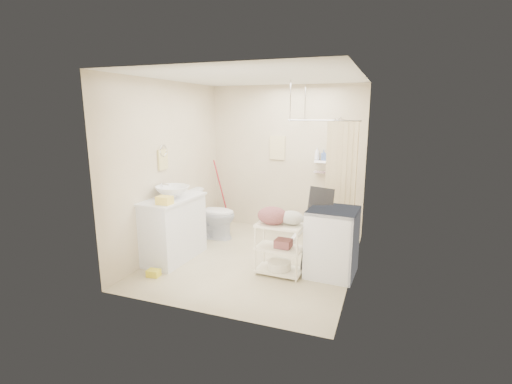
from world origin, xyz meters
TOP-DOWN VIEW (x-y plane):
  - floor at (0.00, 0.00)m, footprint 3.20×3.20m
  - ceiling at (0.00, 0.00)m, footprint 2.80×3.20m
  - wall_back at (0.00, 1.60)m, footprint 2.80×0.04m
  - wall_front at (0.00, -1.60)m, footprint 2.80×0.04m
  - wall_left at (-1.40, 0.00)m, footprint 0.04×3.20m
  - wall_right at (1.40, 0.00)m, footprint 0.04×3.20m
  - vanity at (-1.16, -0.38)m, footprint 0.65×1.09m
  - sink at (-1.13, -0.37)m, footprint 0.61×0.61m
  - counter_basket at (-1.02, -0.74)m, footprint 0.20×0.16m
  - floor_basket at (-1.07, -1.01)m, footprint 0.25×0.20m
  - toilet at (-1.04, 0.66)m, footprint 0.86×0.54m
  - mop at (-1.24, 1.43)m, footprint 0.12×0.12m
  - potted_plant_a at (-0.11, 1.46)m, footprint 0.22×0.21m
  - potted_plant_b at (0.23, 1.40)m, footprint 0.23×0.21m
  - hanging_towel at (-0.15, 1.58)m, footprint 0.28×0.03m
  - towel_ring at (-1.38, -0.20)m, footprint 0.04×0.22m
  - tp_holder at (-1.36, 0.05)m, footprint 0.08×0.12m
  - shower at (0.85, 1.05)m, footprint 1.10×1.10m
  - shampoo_bottle_a at (0.58, 1.53)m, footprint 0.10×0.10m
  - shampoo_bottle_b at (0.70, 1.53)m, footprint 0.10×0.10m
  - washing_machine at (1.14, -0.12)m, footprint 0.65×0.67m
  - laundry_rack at (0.48, -0.36)m, footprint 0.63×0.39m
  - ironing_board at (0.93, -0.07)m, footprint 0.35×0.21m

SIDE VIEW (x-z plane):
  - floor at x=0.00m, z-range 0.00..0.00m
  - floor_basket at x=-1.07m, z-range 0.00..0.13m
  - potted_plant_b at x=0.23m, z-range 0.00..0.35m
  - potted_plant_a at x=-0.11m, z-range 0.00..0.35m
  - toilet at x=-1.04m, z-range 0.00..0.84m
  - laundry_rack at x=0.48m, z-range 0.00..0.84m
  - washing_machine at x=1.14m, z-range 0.00..0.91m
  - vanity at x=-1.16m, z-range 0.00..0.93m
  - ironing_board at x=0.93m, z-range 0.00..1.19m
  - mop at x=-1.24m, z-range 0.00..1.25m
  - tp_holder at x=-1.36m, z-range 0.65..0.79m
  - counter_basket at x=-1.02m, z-range 0.93..1.04m
  - sink at x=-1.13m, z-range 0.93..1.10m
  - shower at x=0.85m, z-range 0.00..2.10m
  - wall_back at x=0.00m, z-range 0.00..2.60m
  - wall_front at x=0.00m, z-range 0.00..2.60m
  - wall_left at x=-1.40m, z-range 0.00..2.60m
  - wall_right at x=1.40m, z-range 0.00..2.60m
  - shampoo_bottle_b at x=0.70m, z-range 1.32..1.50m
  - shampoo_bottle_a at x=0.58m, z-range 1.32..1.53m
  - towel_ring at x=-1.38m, z-range 1.30..1.64m
  - hanging_towel at x=-0.15m, z-range 1.29..1.71m
  - ceiling at x=0.00m, z-range 2.58..2.62m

